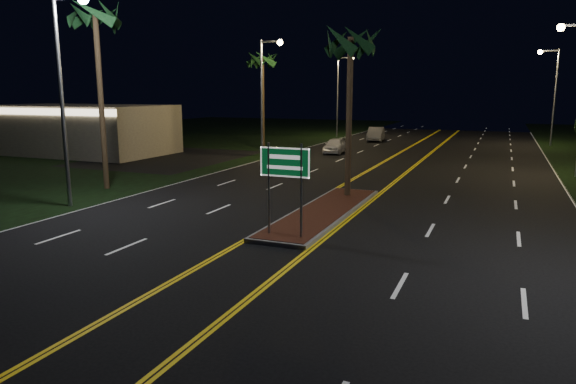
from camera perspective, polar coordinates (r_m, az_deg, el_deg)
The scene contains 14 objects.
ground at distance 15.46m, azimuth -4.45°, elevation -7.95°, with size 120.00×120.00×0.00m, color black.
grass_left at distance 53.07m, azimuth -21.32°, elevation 4.83°, with size 40.00×110.00×0.01m, color black.
median_island at distance 21.66m, azimuth 4.01°, elevation -2.19°, with size 2.25×10.25×0.17m.
highway_sign at distance 17.35m, azimuth -0.36°, elevation 2.35°, with size 1.80×0.08×3.20m.
commercial_building at distance 46.55m, azimuth -22.18°, elevation 6.48°, with size 15.00×8.12×4.00m.
streetlight_left_near at distance 24.28m, azimuth -23.38°, elevation 11.64°, with size 1.91×0.44×9.00m.
streetlight_left_mid at distance 40.85m, azimuth -2.47°, elevation 11.88°, with size 1.91×0.44×9.00m.
streetlight_left_far at distance 59.57m, azimuth 5.89°, elevation 11.55°, with size 1.91×0.44×9.00m.
streetlight_right_far at distance 55.13m, azimuth 27.23°, elevation 10.47°, with size 1.91×0.44×9.00m.
palm_median at distance 24.54m, azimuth 6.98°, elevation 16.21°, with size 2.40×2.40×8.30m.
palm_left_near at distance 28.69m, azimuth -20.63°, elevation 17.66°, with size 2.40×2.40×9.80m.
palm_left_far at distance 45.48m, azimuth -2.86°, elevation 14.42°, with size 2.40×2.40×8.80m.
car_near at distance 43.43m, azimuth 5.28°, elevation 5.31°, with size 1.93×4.49×1.50m, color white.
car_far at distance 55.12m, azimuth 9.73°, elevation 6.48°, with size 2.14×4.99×1.66m, color #B1B3BC.
Camera 1 is at (6.72, -12.99, 5.01)m, focal length 32.00 mm.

